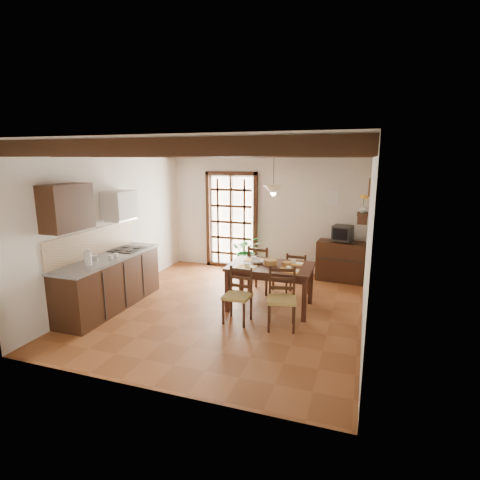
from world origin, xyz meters
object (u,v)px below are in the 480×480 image
at_px(dining_table, 270,271).
at_px(chair_far_left, 261,277).
at_px(chair_near_left, 238,305).
at_px(chair_far_right, 297,282).
at_px(pendant_lamp, 273,189).
at_px(potted_plant, 247,249).
at_px(sideboard, 341,261).
at_px(kitchen_counter, 110,281).
at_px(chair_near_right, 281,310).
at_px(crt_tv, 343,233).

height_order(dining_table, chair_far_left, chair_far_left).
distance_m(chair_near_left, chair_far_left, 1.46).
distance_m(chair_far_left, chair_far_right, 0.72).
bearing_deg(pendant_lamp, chair_near_left, -112.59).
bearing_deg(pendant_lamp, potted_plant, 120.61).
distance_m(sideboard, potted_plant, 2.07).
height_order(kitchen_counter, chair_near_right, kitchen_counter).
xyz_separation_m(crt_tv, pendant_lamp, (-1.07, -1.85, 1.04)).
height_order(kitchen_counter, pendant_lamp, pendant_lamp).
bearing_deg(chair_near_left, chair_far_left, 93.71).
relative_size(kitchen_counter, potted_plant, 1.23).
xyz_separation_m(chair_far_left, chair_far_right, (0.71, 0.01, -0.03)).
bearing_deg(crt_tv, sideboard, 103.70).
bearing_deg(pendant_lamp, dining_table, -90.00).
bearing_deg(chair_far_right, chair_far_left, 3.87).
distance_m(kitchen_counter, pendant_lamp, 3.25).
bearing_deg(dining_table, pendant_lamp, 89.32).
xyz_separation_m(crt_tv, potted_plant, (-2.06, -0.17, -0.47)).
bearing_deg(dining_table, crt_tv, 60.62).
bearing_deg(dining_table, sideboard, 60.69).
bearing_deg(chair_far_right, pendant_lamp, 64.43).
height_order(chair_near_left, pendant_lamp, pendant_lamp).
xyz_separation_m(kitchen_counter, chair_near_right, (3.02, 0.15, -0.18)).
relative_size(kitchen_counter, dining_table, 1.57).
height_order(chair_near_right, chair_far_right, chair_near_right).
relative_size(dining_table, chair_near_left, 1.63).
relative_size(potted_plant, pendant_lamp, 2.17).
bearing_deg(potted_plant, chair_near_right, -61.58).
relative_size(kitchen_counter, chair_far_right, 2.63).
bearing_deg(chair_near_right, crt_tv, 63.09).
relative_size(sideboard, potted_plant, 0.54).
relative_size(chair_near_left, crt_tv, 1.97).
bearing_deg(sideboard, pendant_lamp, -114.38).
bearing_deg(kitchen_counter, pendant_lamp, 20.13).
bearing_deg(crt_tv, pendant_lamp, -106.29).
bearing_deg(chair_far_left, kitchen_counter, 43.43).
bearing_deg(chair_far_left, crt_tv, -131.09).
bearing_deg(potted_plant, chair_far_left, -59.30).
bearing_deg(potted_plant, crt_tv, 4.80).
bearing_deg(pendant_lamp, chair_near_right, -66.30).
bearing_deg(chair_far_right, potted_plant, -34.75).
distance_m(chair_near_left, chair_near_right, 0.71).
bearing_deg(chair_far_left, sideboard, -130.95).
height_order(chair_near_right, chair_far_left, chair_far_left).
relative_size(chair_near_left, sideboard, 0.88).
distance_m(chair_near_left, chair_far_right, 1.62).
bearing_deg(crt_tv, chair_near_left, -104.08).
relative_size(chair_far_right, crt_tv, 1.90).
distance_m(chair_near_right, chair_far_right, 1.46).
height_order(chair_far_left, pendant_lamp, pendant_lamp).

